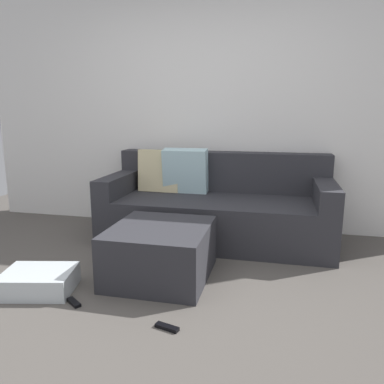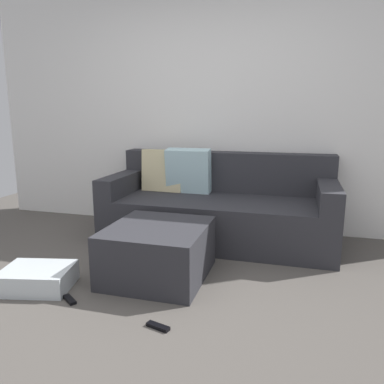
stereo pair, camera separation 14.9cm
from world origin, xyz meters
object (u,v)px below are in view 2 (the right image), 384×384
Objects in this scene: ottoman at (158,251)px; storage_bin at (38,278)px; remote_near_ottoman at (158,326)px; remote_by_storage_bin at (70,300)px; couch_sectional at (218,207)px.

storage_bin is at bearing -150.83° from ottoman.
remote_near_ottoman is 0.71m from remote_by_storage_bin.
remote_by_storage_bin is (-0.70, 0.14, 0.00)m from remote_near_ottoman.
couch_sectional is 15.44× the size of remote_by_storage_bin.
storage_bin reaches higher than remote_by_storage_bin.
remote_near_ottoman is at bearing -89.96° from couch_sectional.
storage_bin is 3.40× the size of remote_by_storage_bin.
couch_sectional is at bearing 75.89° from ottoman.
couch_sectional is at bearing 105.67° from remote_near_ottoman.
couch_sectional is 4.54× the size of storage_bin.
ottoman is at bearing 29.17° from storage_bin.
couch_sectional is 1.75m from remote_by_storage_bin.
storage_bin is at bearing -162.48° from remote_by_storage_bin.
remote_near_ottoman is 1.05× the size of remote_by_storage_bin.
ottoman is 5.51× the size of remote_by_storage_bin.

